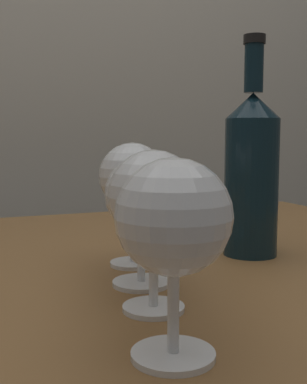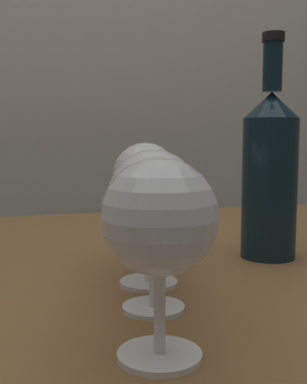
# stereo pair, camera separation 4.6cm
# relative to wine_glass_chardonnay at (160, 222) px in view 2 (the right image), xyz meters

# --- Properties ---
(back_wall) EXTENTS (5.00, 0.08, 2.60)m
(back_wall) POSITION_rel_wine_glass_chardonnay_xyz_m (-0.01, 1.23, 0.46)
(back_wall) COLOR beige
(back_wall) RESTS_ON ground_plane
(dining_table) EXTENTS (1.26, 0.83, 0.73)m
(dining_table) POSITION_rel_wine_glass_chardonnay_xyz_m (-0.01, 0.30, -0.20)
(dining_table) COLOR brown
(dining_table) RESTS_ON ground_plane
(wine_glass_chardonnay) EXTENTS (0.09, 0.09, 0.15)m
(wine_glass_chardonnay) POSITION_rel_wine_glass_chardonnay_xyz_m (0.00, 0.00, 0.00)
(wine_glass_chardonnay) COLOR white
(wine_glass_chardonnay) RESTS_ON dining_table
(wine_glass_amber) EXTENTS (0.09, 0.09, 0.15)m
(wine_glass_amber) POSITION_rel_wine_glass_chardonnay_xyz_m (0.02, 0.10, 0.00)
(wine_glass_amber) COLOR white
(wine_glass_amber) RESTS_ON dining_table
(wine_glass_port) EXTENTS (0.08, 0.08, 0.14)m
(wine_glass_port) POSITION_rel_wine_glass_chardonnay_xyz_m (0.04, 0.18, -0.01)
(wine_glass_port) COLOR white
(wine_glass_port) RESTS_ON dining_table
(wine_glass_merlot) EXTENTS (0.09, 0.09, 0.16)m
(wine_glass_merlot) POSITION_rel_wine_glass_chardonnay_xyz_m (0.06, 0.26, 0.01)
(wine_glass_merlot) COLOR white
(wine_glass_merlot) RESTS_ON dining_table
(wine_bottle) EXTENTS (0.07, 0.07, 0.30)m
(wine_bottle) POSITION_rel_wine_glass_chardonnay_xyz_m (0.23, 0.26, 0.02)
(wine_bottle) COLOR #0F232D
(wine_bottle) RESTS_ON dining_table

